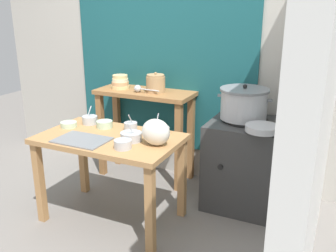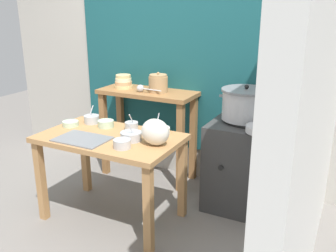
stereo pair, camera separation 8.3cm
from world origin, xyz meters
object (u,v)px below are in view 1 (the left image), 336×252
Objects in this scene: steamer_pot at (244,103)px; clay_pot at (156,83)px; plastic_bag at (156,132)px; prep_bowl_1 at (123,144)px; prep_bowl_3 at (131,126)px; prep_table at (110,149)px; stove_block at (244,163)px; prep_bowl_0 at (159,130)px; ladle at (139,89)px; prep_bowl_4 at (104,124)px; back_shelf_table at (145,113)px; prep_bowl_6 at (131,136)px; prep_bowl_2 at (90,120)px; prep_bowl_5 at (69,124)px; bowl_stack_enamel at (120,82)px; wide_pan at (262,128)px; serving_tray at (82,140)px.

clay_pot reaches higher than steamer_pot.
plastic_bag reaches higher than prep_bowl_1.
plastic_bag is at bearing -31.78° from prep_bowl_3.
stove_block reaches higher than prep_table.
steamer_pot reaches higher than prep_bowl_1.
prep_bowl_0 is at bearing -61.26° from clay_pot.
prep_bowl_0 is 0.40m from prep_bowl_1.
ladle is at bearing 178.17° from steamer_pot.
clay_pot reaches higher than plastic_bag.
plastic_bag is 0.25m from prep_bowl_0.
prep_table is 0.46m from plastic_bag.
prep_bowl_1 reaches higher than stove_block.
prep_bowl_4 is (-0.23, -0.03, -0.01)m from prep_bowl_3.
steamer_pot is 3.42× the size of prep_bowl_4.
back_shelf_table is (-0.14, 0.83, 0.07)m from prep_table.
prep_bowl_4 is at bearing 138.74° from prep_bowl_1.
prep_bowl_6 reaches higher than stove_block.
clay_pot is 1.11× the size of prep_bowl_0.
plastic_bag is 1.25× the size of prep_bowl_0.
clay_pot is (0.12, 0.00, 0.30)m from back_shelf_table.
stove_block is 0.84m from prep_bowl_0.
ladle reaches higher than prep_bowl_2.
prep_bowl_2 is (-0.33, 0.20, 0.15)m from prep_table.
steamer_pot is at bearing 54.63° from prep_bowl_1.
bowl_stack_enamel is at bearing 87.74° from prep_bowl_5.
back_shelf_table is at bearing 126.73° from prep_bowl_0.
prep_bowl_6 is (-0.88, -0.46, -0.05)m from wide_pan.
back_shelf_table reaches higher than prep_bowl_1.
prep_bowl_2 is at bearing 118.04° from serving_tray.
wide_pan is (1.24, -0.30, -0.13)m from ladle.
stove_block is 1.20m from ladle.
steamer_pot is 3.39× the size of prep_bowl_5.
back_shelf_table is 5.00× the size of clay_pot.
back_shelf_table is 1.07m from prep_bowl_1.
serving_tray is at bearing -140.21° from stove_block.
prep_table is 0.83m from ladle.
prep_bowl_6 reaches higher than prep_bowl_1.
plastic_bag is at bearing -124.84° from stove_block.
prep_bowl_2 is 0.58m from prep_bowl_6.
prep_bowl_4 is at bearing -153.46° from stove_block.
clay_pot reaches higher than prep_table.
bowl_stack_enamel is 1.22× the size of prep_bowl_2.
prep_bowl_2 is 1.11× the size of prep_bowl_4.
wide_pan is 1.73× the size of prep_bowl_2.
prep_bowl_4 is (-0.14, -0.66, -0.23)m from clay_pot.
ladle is at bearing -16.33° from bowl_stack_enamel.
prep_bowl_1 is (0.25, -1.00, -0.23)m from clay_pot.
prep_bowl_3 is at bearing -0.62° from prep_bowl_2.
prep_bowl_0 is at bearing 111.96° from plastic_bag.
prep_bowl_2 is 0.91× the size of prep_bowl_6.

